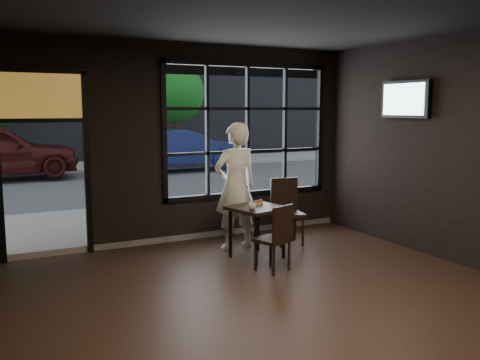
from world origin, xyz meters
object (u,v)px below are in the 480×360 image
cafe_table (257,232)px  navy_car (182,149)px  man (236,186)px  chair_near (272,238)px

cafe_table → navy_car: size_ratio=0.18×
cafe_table → man: man is taller
chair_near → navy_car: bearing=-124.1°
cafe_table → navy_car: 10.70m
cafe_table → navy_car: (2.69, 10.35, 0.40)m
man → navy_car: man is taller
navy_car → man: bearing=161.6°
chair_near → cafe_table: bearing=-119.4°
chair_near → man: man is taller
chair_near → navy_car: size_ratio=0.22×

